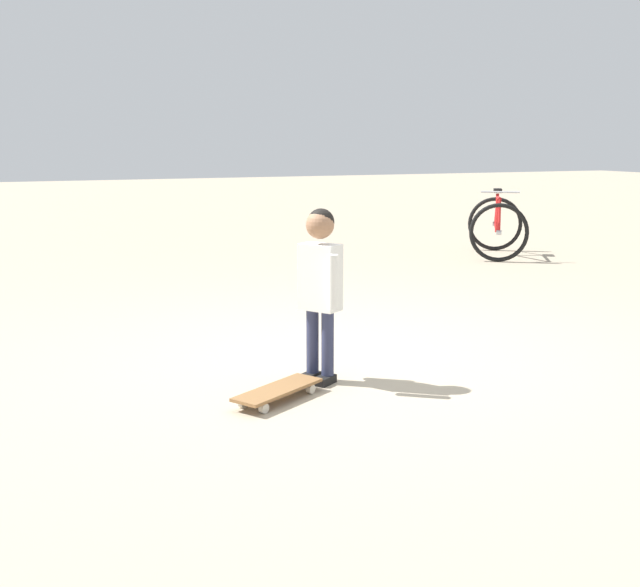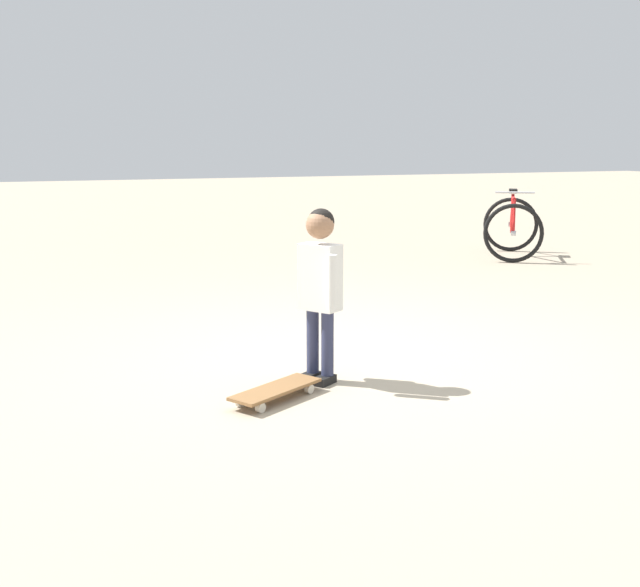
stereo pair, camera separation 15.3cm
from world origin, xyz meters
The scene contains 4 objects.
ground_plane centered at (0.00, 0.00, 0.00)m, with size 50.00×50.00×0.00m, color tan.
child_person centered at (-0.52, 0.48, 0.66)m, with size 0.41×0.26×1.06m.
skateboard centered at (-0.76, 0.84, 0.06)m, with size 0.47×0.62×0.07m.
bicycle_mid centered at (3.52, -3.70, 0.38)m, with size 1.28×1.18×0.85m.
Camera 2 is at (-4.90, 2.19, 1.46)m, focal length 44.74 mm.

